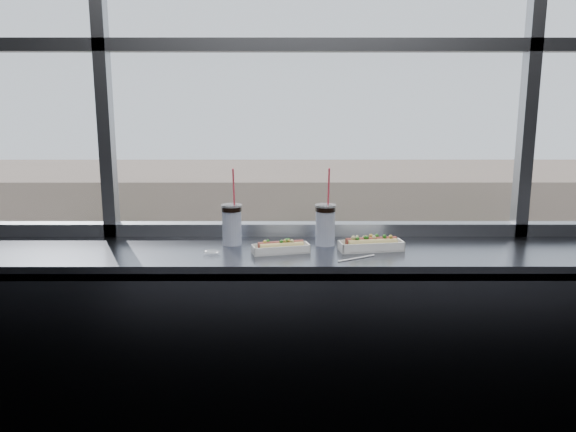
{
  "coord_description": "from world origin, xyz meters",
  "views": [
    {
      "loc": [
        -0.14,
        -1.19,
        1.74
      ],
      "look_at": [
        -0.14,
        1.23,
        1.25
      ],
      "focal_mm": 35.0,
      "sensor_mm": 36.0,
      "label": 1
    }
  ],
  "objects_px": {
    "wrapper": "(212,252)",
    "tree_center": "(320,262)",
    "pedestrian_a": "(205,303)",
    "hotdog_tray_left": "(281,247)",
    "car_near_c": "(319,422)",
    "loose_straw": "(357,258)",
    "tree_right": "(475,263)",
    "hotdog_tray_right": "(371,244)",
    "car_near_d": "(494,425)",
    "pedestrian_d": "(439,316)",
    "soda_cup_left": "(232,222)",
    "tree_left": "(108,264)",
    "car_far_c": "(562,338)",
    "pedestrian_c": "(379,317)",
    "soda_cup_right": "(325,223)",
    "car_far_b": "(306,338)"
  },
  "relations": [
    {
      "from": "hotdog_tray_right",
      "to": "pedestrian_d",
      "type": "distance_m",
      "value": 30.55
    },
    {
      "from": "hotdog_tray_left",
      "to": "pedestrian_a",
      "type": "xyz_separation_m",
      "value": [
        -4.82,
        29.14,
        -11.04
      ]
    },
    {
      "from": "hotdog_tray_right",
      "to": "car_far_c",
      "type": "distance_m",
      "value": 29.98
    },
    {
      "from": "soda_cup_left",
      "to": "car_far_b",
      "type": "bearing_deg",
      "value": 87.09
    },
    {
      "from": "hotdog_tray_left",
      "to": "wrapper",
      "type": "xyz_separation_m",
      "value": [
        -0.3,
        -0.03,
        -0.01
      ]
    },
    {
      "from": "hotdog_tray_right",
      "to": "soda_cup_left",
      "type": "relative_size",
      "value": 0.83
    },
    {
      "from": "pedestrian_d",
      "to": "soda_cup_left",
      "type": "bearing_deg",
      "value": -107.85
    },
    {
      "from": "soda_cup_left",
      "to": "tree_center",
      "type": "distance_m",
      "value": 29.48
    },
    {
      "from": "soda_cup_left",
      "to": "tree_left",
      "type": "xyz_separation_m",
      "value": [
        -9.96,
        28.19,
        -8.43
      ]
    },
    {
      "from": "tree_left",
      "to": "hotdog_tray_left",
      "type": "bearing_deg",
      "value": -70.22
    },
    {
      "from": "hotdog_tray_left",
      "to": "tree_left",
      "type": "height_order",
      "value": "hotdog_tray_left"
    },
    {
      "from": "car_near_c",
      "to": "loose_straw",
      "type": "bearing_deg",
      "value": 172.15
    },
    {
      "from": "tree_right",
      "to": "hotdog_tray_right",
      "type": "bearing_deg",
      "value": -110.02
    },
    {
      "from": "hotdog_tray_left",
      "to": "pedestrian_d",
      "type": "distance_m",
      "value": 30.69
    },
    {
      "from": "car_near_d",
      "to": "car_far_c",
      "type": "height_order",
      "value": "car_near_d"
    },
    {
      "from": "car_far_c",
      "to": "hotdog_tray_right",
      "type": "bearing_deg",
      "value": 145.48
    },
    {
      "from": "hotdog_tray_left",
      "to": "pedestrian_c",
      "type": "relative_size",
      "value": 0.13
    },
    {
      "from": "wrapper",
      "to": "tree_center",
      "type": "xyz_separation_m",
      "value": [
        2.17,
        28.36,
        -8.25
      ]
    },
    {
      "from": "hotdog_tray_left",
      "to": "soda_cup_left",
      "type": "bearing_deg",
      "value": 133.29
    },
    {
      "from": "pedestrian_d",
      "to": "tree_left",
      "type": "relative_size",
      "value": 0.36
    },
    {
      "from": "loose_straw",
      "to": "tree_left",
      "type": "relative_size",
      "value": 0.03
    },
    {
      "from": "hotdog_tray_left",
      "to": "soda_cup_left",
      "type": "xyz_separation_m",
      "value": [
        -0.23,
        0.15,
        0.08
      ]
    },
    {
      "from": "car_far_c",
      "to": "hotdog_tray_left",
      "type": "bearing_deg",
      "value": 144.82
    },
    {
      "from": "car_near_c",
      "to": "pedestrian_a",
      "type": "relative_size",
      "value": 3.32
    },
    {
      "from": "car_far_b",
      "to": "car_near_c",
      "type": "relative_size",
      "value": 0.83
    },
    {
      "from": "hotdog_tray_left",
      "to": "car_far_c",
      "type": "relative_size",
      "value": 0.04
    },
    {
      "from": "pedestrian_c",
      "to": "wrapper",
      "type": "bearing_deg",
      "value": 168.72
    },
    {
      "from": "car_near_c",
      "to": "tree_right",
      "type": "height_order",
      "value": "tree_right"
    },
    {
      "from": "hotdog_tray_left",
      "to": "car_near_d",
      "type": "distance_m",
      "value": 21.15
    },
    {
      "from": "car_far_b",
      "to": "pedestrian_c",
      "type": "relative_size",
      "value": 3.0
    },
    {
      "from": "car_near_d",
      "to": "pedestrian_d",
      "type": "bearing_deg",
      "value": -6.19
    },
    {
      "from": "loose_straw",
      "to": "car_far_b",
      "type": "xyz_separation_m",
      "value": [
        0.69,
        24.44,
        -11.08
      ]
    },
    {
      "from": "hotdog_tray_right",
      "to": "car_near_d",
      "type": "relative_size",
      "value": 0.05
    },
    {
      "from": "tree_center",
      "to": "car_near_c",
      "type": "bearing_deg",
      "value": -93.3
    },
    {
      "from": "pedestrian_d",
      "to": "pedestrian_c",
      "type": "distance_m",
      "value": 3.38
    },
    {
      "from": "soda_cup_left",
      "to": "tree_center",
      "type": "bearing_deg",
      "value": 85.74
    },
    {
      "from": "soda_cup_left",
      "to": "hotdog_tray_left",
      "type": "bearing_deg",
      "value": -32.98
    },
    {
      "from": "car_far_c",
      "to": "tree_center",
      "type": "xyz_separation_m",
      "value": [
        -12.12,
        4.0,
        2.84
      ]
    },
    {
      "from": "soda_cup_left",
      "to": "car_near_c",
      "type": "height_order",
      "value": "soda_cup_left"
    },
    {
      "from": "soda_cup_right",
      "to": "pedestrian_d",
      "type": "relative_size",
      "value": 0.18
    },
    {
      "from": "pedestrian_c",
      "to": "car_near_c",
      "type": "bearing_deg",
      "value": 160.06
    },
    {
      "from": "hotdog_tray_right",
      "to": "soda_cup_left",
      "type": "xyz_separation_m",
      "value": [
        -0.62,
        0.11,
        0.07
      ]
    },
    {
      "from": "car_far_b",
      "to": "pedestrian_a",
      "type": "height_order",
      "value": "pedestrian_a"
    },
    {
      "from": "soda_cup_left",
      "to": "loose_straw",
      "type": "distance_m",
      "value": 0.6
    },
    {
      "from": "pedestrian_a",
      "to": "hotdog_tray_left",
      "type": "bearing_deg",
      "value": 99.38
    },
    {
      "from": "car_far_b",
      "to": "car_near_c",
      "type": "bearing_deg",
      "value": 174.33
    },
    {
      "from": "hotdog_tray_left",
      "to": "car_far_c",
      "type": "bearing_deg",
      "value": 46.35
    },
    {
      "from": "hotdog_tray_right",
      "to": "pedestrian_d",
      "type": "relative_size",
      "value": 0.15
    },
    {
      "from": "hotdog_tray_right",
      "to": "pedestrian_a",
      "type": "distance_m",
      "value": 31.56
    },
    {
      "from": "soda_cup_right",
      "to": "pedestrian_c",
      "type": "bearing_deg",
      "value": 79.67
    }
  ]
}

